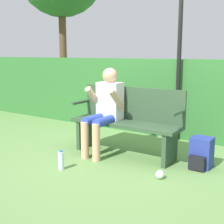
# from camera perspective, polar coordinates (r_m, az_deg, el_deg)

# --- Properties ---
(ground_plane) EXTENTS (40.00, 40.00, 0.00)m
(ground_plane) POSITION_cam_1_polar(r_m,az_deg,el_deg) (4.62, 2.26, -7.78)
(ground_plane) COLOR #668E4C
(hedge_back) EXTENTS (12.00, 0.47, 1.36)m
(hedge_back) POSITION_cam_1_polar(r_m,az_deg,el_deg) (5.73, 9.97, 2.71)
(hedge_back) COLOR #337033
(hedge_back) RESTS_ON ground
(park_bench) EXTENTS (1.66, 0.45, 0.98)m
(park_bench) POSITION_cam_1_polar(r_m,az_deg,el_deg) (4.54, 2.76, -1.56)
(park_bench) COLOR #334C33
(park_bench) RESTS_ON ground
(person_seated) EXTENTS (0.49, 0.65, 1.25)m
(person_seated) POSITION_cam_1_polar(r_m,az_deg,el_deg) (4.53, -1.24, 1.00)
(person_seated) COLOR silver
(person_seated) RESTS_ON ground
(backpack) EXTENTS (0.27, 0.32, 0.40)m
(backpack) POSITION_cam_1_polar(r_m,az_deg,el_deg) (4.23, 15.98, -7.29)
(backpack) COLOR #283893
(backpack) RESTS_ON ground
(water_bottle) EXTENTS (0.08, 0.08, 0.25)m
(water_bottle) POSITION_cam_1_polar(r_m,az_deg,el_deg) (4.06, -9.29, -8.75)
(water_bottle) COLOR silver
(water_bottle) RESTS_ON ground
(signpost) EXTENTS (0.48, 0.09, 2.80)m
(signpost) POSITION_cam_1_polar(r_m,az_deg,el_deg) (5.26, 12.22, 11.76)
(signpost) COLOR black
(signpost) RESTS_ON ground
(litter_crumple) EXTENTS (0.10, 0.10, 0.10)m
(litter_crumple) POSITION_cam_1_polar(r_m,az_deg,el_deg) (3.80, 8.75, -11.23)
(litter_crumple) COLOR silver
(litter_crumple) RESTS_ON ground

